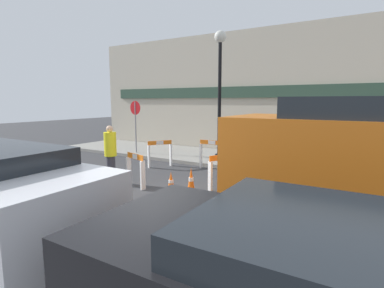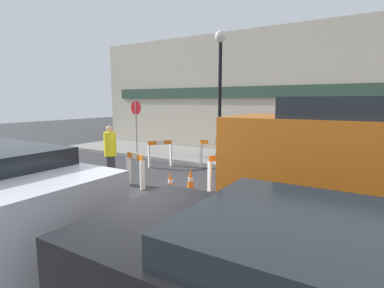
{
  "view_description": "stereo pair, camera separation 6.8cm",
  "coord_description": "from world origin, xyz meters",
  "px_view_note": "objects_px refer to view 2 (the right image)",
  "views": [
    {
      "loc": [
        4.3,
        -4.98,
        2.4
      ],
      "look_at": [
        -0.74,
        3.37,
        1.0
      ],
      "focal_mm": 28.0,
      "sensor_mm": 36.0,
      "label": 1
    },
    {
      "loc": [
        4.36,
        -4.95,
        2.4
      ],
      "look_at": [
        -0.74,
        3.37,
        1.0
      ],
      "focal_mm": 28.0,
      "sensor_mm": 36.0,
      "label": 2
    }
  ],
  "objects_px": {
    "streetlamp_post": "(220,78)",
    "stop_sign": "(136,118)",
    "person_pedestrian": "(380,139)",
    "work_van": "(362,160)",
    "person_worker": "(110,153)"
  },
  "relations": [
    {
      "from": "person_worker",
      "to": "streetlamp_post",
      "type": "bearing_deg",
      "value": 19.44
    },
    {
      "from": "stop_sign",
      "to": "person_worker",
      "type": "height_order",
      "value": "stop_sign"
    },
    {
      "from": "streetlamp_post",
      "to": "stop_sign",
      "type": "distance_m",
      "value": 4.27
    },
    {
      "from": "streetlamp_post",
      "to": "person_worker",
      "type": "height_order",
      "value": "streetlamp_post"
    },
    {
      "from": "streetlamp_post",
      "to": "stop_sign",
      "type": "xyz_separation_m",
      "value": [
        -3.95,
        -0.28,
        -1.6
      ]
    },
    {
      "from": "stop_sign",
      "to": "work_van",
      "type": "relative_size",
      "value": 0.47
    },
    {
      "from": "person_pedestrian",
      "to": "work_van",
      "type": "bearing_deg",
      "value": 102.32
    },
    {
      "from": "streetlamp_post",
      "to": "work_van",
      "type": "distance_m",
      "value": 6.7
    },
    {
      "from": "work_van",
      "to": "stop_sign",
      "type": "bearing_deg",
      "value": 156.33
    },
    {
      "from": "streetlamp_post",
      "to": "person_pedestrian",
      "type": "xyz_separation_m",
      "value": [
        5.23,
        1.73,
        -2.14
      ]
    },
    {
      "from": "streetlamp_post",
      "to": "person_pedestrian",
      "type": "distance_m",
      "value": 5.91
    },
    {
      "from": "stop_sign",
      "to": "person_pedestrian",
      "type": "xyz_separation_m",
      "value": [
        9.18,
        2.01,
        -0.55
      ]
    },
    {
      "from": "person_pedestrian",
      "to": "work_van",
      "type": "xyz_separation_m",
      "value": [
        -0.33,
        -5.89,
        0.24
      ]
    },
    {
      "from": "person_pedestrian",
      "to": "streetlamp_post",
      "type": "bearing_deg",
      "value": 33.86
    },
    {
      "from": "streetlamp_post",
      "to": "person_worker",
      "type": "bearing_deg",
      "value": -108.99
    }
  ]
}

